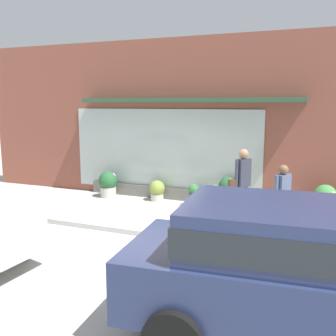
% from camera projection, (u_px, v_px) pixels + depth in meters
% --- Properties ---
extents(ground_plane, '(60.00, 60.00, 0.00)m').
position_uv_depth(ground_plane, '(143.00, 231.00, 8.59)').
color(ground_plane, '#B2AFA8').
extents(curb_strip, '(14.00, 0.24, 0.12)m').
position_uv_depth(curb_strip, '(139.00, 232.00, 8.40)').
color(curb_strip, '#B2B2AD').
rests_on(curb_strip, ground_plane).
extents(storefront, '(14.00, 0.81, 4.66)m').
position_uv_depth(storefront, '(189.00, 122.00, 11.13)').
color(storefront, brown).
rests_on(storefront, ground_plane).
extents(fire_hydrant, '(0.40, 0.37, 0.94)m').
position_uv_depth(fire_hydrant, '(215.00, 205.00, 9.09)').
color(fire_hydrant, gold).
rests_on(fire_hydrant, ground_plane).
extents(pedestrian_with_handbag, '(0.48, 0.56, 1.76)m').
position_uv_depth(pedestrian_with_handbag, '(242.00, 179.00, 9.19)').
color(pedestrian_with_handbag, '#8E333D').
rests_on(pedestrian_with_handbag, ground_plane).
extents(pedestrian_passerby, '(0.34, 0.45, 1.55)m').
position_uv_depth(pedestrian_passerby, '(282.00, 195.00, 8.21)').
color(pedestrian_passerby, brown).
rests_on(pedestrian_passerby, ground_plane).
extents(parked_car_navy, '(4.22, 2.17, 1.69)m').
position_uv_depth(parked_car_navy, '(292.00, 267.00, 4.49)').
color(parked_car_navy, navy).
rests_on(parked_car_navy, ground_plane).
extents(potted_plant_corner_tall, '(0.47, 0.47, 0.60)m').
position_uv_depth(potted_plant_corner_tall, '(157.00, 190.00, 11.26)').
color(potted_plant_corner_tall, '#B7B2A3').
rests_on(potted_plant_corner_tall, ground_plane).
extents(potted_plant_window_center, '(0.50, 0.50, 0.85)m').
position_uv_depth(potted_plant_window_center, '(228.00, 191.00, 10.54)').
color(potted_plant_window_center, '#9E6042').
rests_on(potted_plant_window_center, ground_plane).
extents(potted_plant_near_hydrant, '(0.57, 0.57, 0.79)m').
position_uv_depth(potted_plant_near_hydrant, '(108.00, 184.00, 11.67)').
color(potted_plant_near_hydrant, '#B7B2A3').
rests_on(potted_plant_near_hydrant, ground_plane).
extents(potted_plant_by_entrance, '(0.29, 0.29, 0.62)m').
position_uv_depth(potted_plant_by_entrance, '(193.00, 194.00, 10.66)').
color(potted_plant_by_entrance, '#4C4C51').
rests_on(potted_plant_by_entrance, ground_plane).
extents(potted_plant_window_right, '(0.58, 0.58, 0.86)m').
position_uv_depth(potted_plant_window_right, '(325.00, 201.00, 9.44)').
color(potted_plant_window_right, '#4C4C51').
rests_on(potted_plant_window_right, ground_plane).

